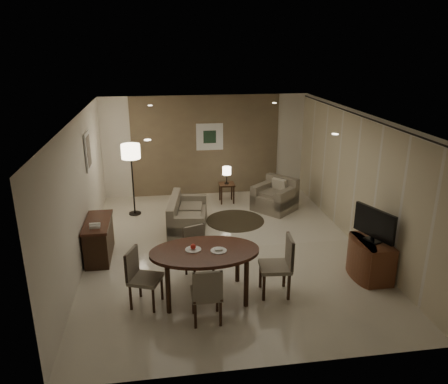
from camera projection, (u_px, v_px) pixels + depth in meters
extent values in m
cube|color=beige|center=(225.00, 248.00, 8.95)|extent=(5.50, 7.00, 0.00)
cube|color=white|center=(226.00, 116.00, 8.07)|extent=(5.50, 7.00, 0.00)
cube|color=#746348|center=(206.00, 146.00, 11.78)|extent=(5.50, 0.00, 2.70)
cube|color=silver|center=(80.00, 192.00, 8.12)|extent=(0.00, 7.00, 2.70)
cube|color=silver|center=(359.00, 179.00, 8.89)|extent=(0.00, 7.00, 2.70)
cube|color=#746348|center=(206.00, 146.00, 11.77)|extent=(3.96, 0.03, 2.70)
cylinder|color=black|center=(362.00, 116.00, 8.46)|extent=(0.03, 6.80, 0.03)
cube|color=silver|center=(210.00, 137.00, 11.68)|extent=(0.72, 0.03, 0.72)
cube|color=#1C3320|center=(210.00, 137.00, 11.66)|extent=(0.34, 0.01, 0.34)
cube|color=silver|center=(88.00, 151.00, 9.09)|extent=(0.03, 0.60, 0.80)
cube|color=gray|center=(89.00, 151.00, 9.09)|extent=(0.01, 0.46, 0.64)
cylinder|color=white|center=(147.00, 140.00, 6.19)|extent=(0.10, 0.10, 0.01)
cylinder|color=white|center=(335.00, 134.00, 6.59)|extent=(0.10, 0.10, 0.01)
cylinder|color=white|center=(150.00, 105.00, 9.56)|extent=(0.10, 0.10, 0.01)
cylinder|color=white|center=(274.00, 103.00, 9.95)|extent=(0.10, 0.10, 0.01)
cylinder|color=white|center=(193.00, 250.00, 7.02)|extent=(0.26, 0.26, 0.02)
cylinder|color=white|center=(219.00, 251.00, 6.98)|extent=(0.26, 0.26, 0.02)
sphere|color=red|center=(193.00, 247.00, 7.00)|extent=(0.09, 0.09, 0.09)
cube|color=white|center=(219.00, 249.00, 6.97)|extent=(0.12, 0.08, 0.03)
cylinder|color=#382F1F|center=(235.00, 221.00, 10.31)|extent=(1.37, 1.37, 0.01)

